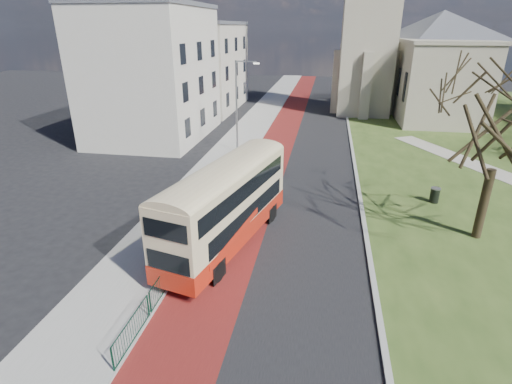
% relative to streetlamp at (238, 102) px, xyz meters
% --- Properties ---
extents(ground, '(160.00, 160.00, 0.00)m').
position_rel_streetlamp_xyz_m(ground, '(4.35, -18.00, -4.59)').
color(ground, black).
rests_on(ground, ground).
extents(road_carriageway, '(9.00, 120.00, 0.01)m').
position_rel_streetlamp_xyz_m(road_carriageway, '(5.85, 2.00, -4.59)').
color(road_carriageway, black).
rests_on(road_carriageway, ground).
extents(bus_lane, '(3.40, 120.00, 0.01)m').
position_rel_streetlamp_xyz_m(bus_lane, '(3.15, 2.00, -4.59)').
color(bus_lane, '#591414').
rests_on(bus_lane, ground).
extents(pavement_west, '(4.00, 120.00, 0.12)m').
position_rel_streetlamp_xyz_m(pavement_west, '(-0.65, 2.00, -4.53)').
color(pavement_west, gray).
rests_on(pavement_west, ground).
extents(kerb_west, '(0.25, 120.00, 0.13)m').
position_rel_streetlamp_xyz_m(kerb_west, '(1.35, 2.00, -4.53)').
color(kerb_west, '#999993').
rests_on(kerb_west, ground).
extents(kerb_east, '(0.25, 80.00, 0.13)m').
position_rel_streetlamp_xyz_m(kerb_east, '(10.45, 4.00, -4.53)').
color(kerb_east, '#999993').
rests_on(kerb_east, ground).
extents(pedestrian_railing, '(0.07, 24.00, 1.12)m').
position_rel_streetlamp_xyz_m(pedestrian_railing, '(1.40, -14.00, -4.04)').
color(pedestrian_railing, '#0C3725').
rests_on(pedestrian_railing, ground).
extents(gothic_church, '(16.38, 18.00, 40.00)m').
position_rel_streetlamp_xyz_m(gothic_church, '(16.91, 20.00, 8.54)').
color(gothic_church, gray).
rests_on(gothic_church, ground).
extents(street_block_near, '(10.30, 14.30, 13.00)m').
position_rel_streetlamp_xyz_m(street_block_near, '(-9.65, 4.00, 1.92)').
color(street_block_near, beige).
rests_on(street_block_near, ground).
extents(street_block_far, '(10.30, 16.30, 11.50)m').
position_rel_streetlamp_xyz_m(street_block_far, '(-9.65, 20.00, 1.17)').
color(street_block_far, '#B8AF9C').
rests_on(street_block_far, ground).
extents(streetlamp, '(2.13, 0.18, 8.00)m').
position_rel_streetlamp_xyz_m(streetlamp, '(0.00, 0.00, 0.00)').
color(streetlamp, gray).
rests_on(streetlamp, pavement_west).
extents(bus, '(4.77, 10.67, 4.35)m').
position_rel_streetlamp_xyz_m(bus, '(3.09, -16.94, -2.11)').
color(bus, '#B12110').
rests_on(bus, ground).
extents(winter_tree_near, '(8.20, 8.20, 10.15)m').
position_rel_streetlamp_xyz_m(winter_tree_near, '(16.43, -13.79, 2.47)').
color(winter_tree_near, '#2C2416').
rests_on(winter_tree_near, grass_green).
extents(litter_bin, '(0.73, 0.73, 1.01)m').
position_rel_streetlamp_xyz_m(litter_bin, '(15.19, -9.27, -4.05)').
color(litter_bin, black).
rests_on(litter_bin, grass_green).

